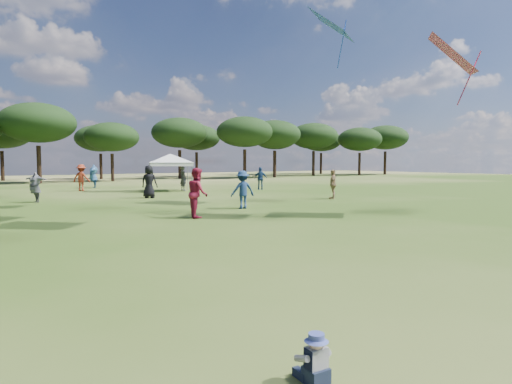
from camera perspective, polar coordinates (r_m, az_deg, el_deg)
tree_line at (r=48.64m, az=-28.62°, el=7.55°), size 108.78×17.63×7.77m
tent_right at (r=30.46m, az=-11.35°, el=4.78°), size 5.47×5.47×2.90m
toddler at (r=4.36m, az=7.85°, el=-21.36°), size 0.33×0.36×0.48m
festival_crowd at (r=24.88m, az=-26.59°, el=0.91°), size 28.97×22.41×1.88m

